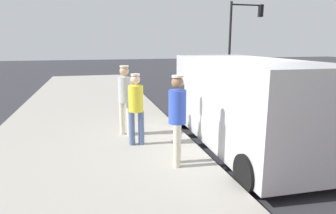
{
  "coord_description": "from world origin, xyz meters",
  "views": [
    {
      "loc": [
        3.36,
        6.56,
        2.52
      ],
      "look_at": [
        1.65,
        0.06,
        1.05
      ],
      "focal_mm": 31.47,
      "sensor_mm": 36.0,
      "label": 1
    }
  ],
  "objects_px": {
    "pedestrian_in_blue": "(177,114)",
    "traffic_light_corner": "(242,28)",
    "parked_van": "(244,101)",
    "pedestrian_in_yellow": "(136,105)",
    "pedestrian_in_gray": "(125,95)",
    "parking_meter_near": "(180,101)"
  },
  "relations": [
    {
      "from": "pedestrian_in_blue",
      "to": "traffic_light_corner",
      "type": "distance_m",
      "value": 16.07
    },
    {
      "from": "parking_meter_near",
      "to": "pedestrian_in_blue",
      "type": "height_order",
      "value": "pedestrian_in_blue"
    },
    {
      "from": "pedestrian_in_yellow",
      "to": "pedestrian_in_gray",
      "type": "relative_size",
      "value": 0.93
    },
    {
      "from": "parking_meter_near",
      "to": "traffic_light_corner",
      "type": "distance_m",
      "value": 14.79
    },
    {
      "from": "parking_meter_near",
      "to": "pedestrian_in_gray",
      "type": "relative_size",
      "value": 0.84
    },
    {
      "from": "pedestrian_in_gray",
      "to": "parked_van",
      "type": "distance_m",
      "value": 2.98
    },
    {
      "from": "traffic_light_corner",
      "to": "pedestrian_in_gray",
      "type": "bearing_deg",
      "value": 50.41
    },
    {
      "from": "pedestrian_in_gray",
      "to": "traffic_light_corner",
      "type": "relative_size",
      "value": 0.35
    },
    {
      "from": "pedestrian_in_blue",
      "to": "pedestrian_in_gray",
      "type": "distance_m",
      "value": 2.35
    },
    {
      "from": "pedestrian_in_blue",
      "to": "pedestrian_in_yellow",
      "type": "bearing_deg",
      "value": -67.06
    },
    {
      "from": "pedestrian_in_yellow",
      "to": "pedestrian_in_gray",
      "type": "distance_m",
      "value": 0.86
    },
    {
      "from": "parking_meter_near",
      "to": "pedestrian_in_gray",
      "type": "distance_m",
      "value": 1.53
    },
    {
      "from": "pedestrian_in_yellow",
      "to": "parking_meter_near",
      "type": "bearing_deg",
      "value": 172.75
    },
    {
      "from": "pedestrian_in_yellow",
      "to": "pedestrian_in_blue",
      "type": "bearing_deg",
      "value": 112.94
    },
    {
      "from": "pedestrian_in_yellow",
      "to": "pedestrian_in_gray",
      "type": "height_order",
      "value": "pedestrian_in_gray"
    },
    {
      "from": "parked_van",
      "to": "traffic_light_corner",
      "type": "bearing_deg",
      "value": -117.78
    },
    {
      "from": "parking_meter_near",
      "to": "traffic_light_corner",
      "type": "height_order",
      "value": "traffic_light_corner"
    },
    {
      "from": "pedestrian_in_blue",
      "to": "parked_van",
      "type": "distance_m",
      "value": 2.16
    },
    {
      "from": "parked_van",
      "to": "pedestrian_in_blue",
      "type": "bearing_deg",
      "value": 25.94
    },
    {
      "from": "parking_meter_near",
      "to": "pedestrian_in_blue",
      "type": "relative_size",
      "value": 0.85
    },
    {
      "from": "parking_meter_near",
      "to": "pedestrian_in_yellow",
      "type": "bearing_deg",
      "value": -7.25
    },
    {
      "from": "pedestrian_in_yellow",
      "to": "parked_van",
      "type": "bearing_deg",
      "value": 170.14
    }
  ]
}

